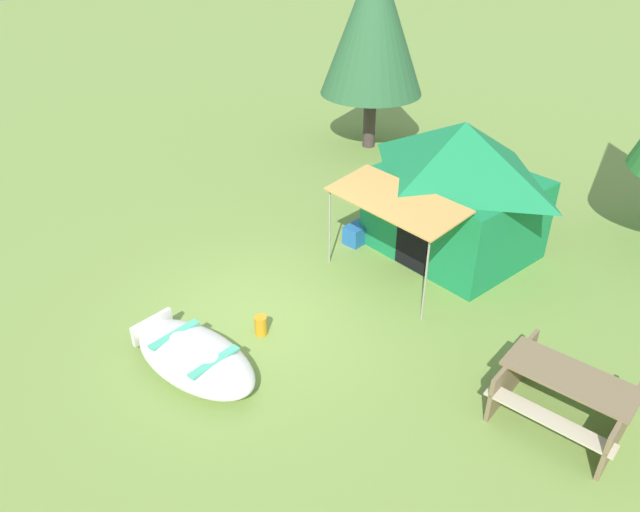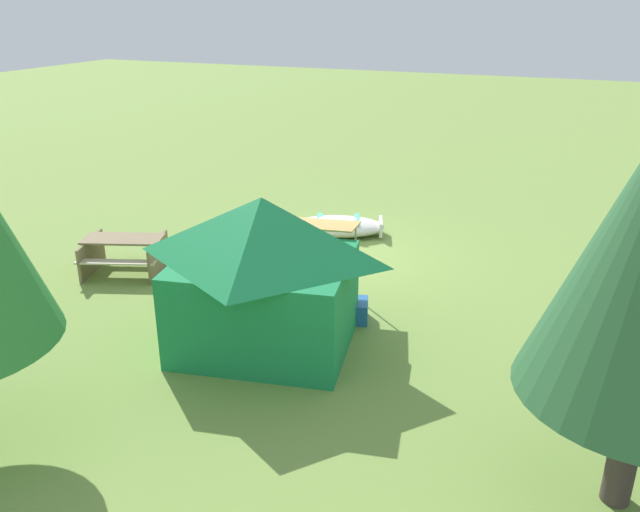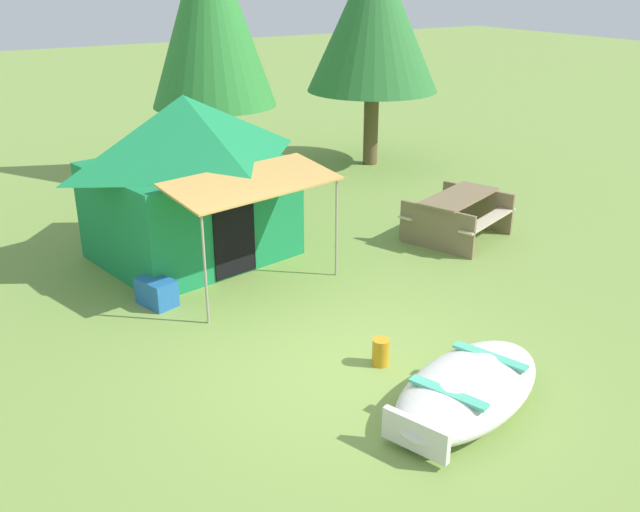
# 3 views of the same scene
# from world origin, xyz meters

# --- Properties ---
(ground_plane) EXTENTS (80.00, 80.00, 0.00)m
(ground_plane) POSITION_xyz_m (0.00, 0.00, 0.00)
(ground_plane) COLOR olive
(beached_rowboat) EXTENTS (2.63, 1.88, 0.47)m
(beached_rowboat) POSITION_xyz_m (0.64, -1.44, 0.24)
(beached_rowboat) COLOR silver
(beached_rowboat) RESTS_ON ground_plane
(canvas_cabin_tent) EXTENTS (3.53, 4.08, 2.69)m
(canvas_cabin_tent) POSITION_xyz_m (-0.23, 4.32, 1.40)
(canvas_cabin_tent) COLOR #1A8247
(canvas_cabin_tent) RESTS_ON ground_plane
(picnic_table) EXTENTS (2.09, 1.93, 0.80)m
(picnic_table) POSITION_xyz_m (4.13, 2.62, 0.49)
(picnic_table) COLOR #7D684A
(picnic_table) RESTS_ON ground_plane
(cooler_box) EXTENTS (0.52, 0.64, 0.40)m
(cooler_box) POSITION_xyz_m (-1.41, 2.83, 0.20)
(cooler_box) COLOR #2461AF
(cooler_box) RESTS_ON ground_plane
(fuel_can) EXTENTS (0.29, 0.29, 0.34)m
(fuel_can) POSITION_xyz_m (0.36, -0.21, 0.17)
(fuel_can) COLOR orange
(fuel_can) RESTS_ON ground_plane
(pine_tree_back_right) EXTENTS (2.73, 2.73, 5.63)m
(pine_tree_back_right) POSITION_xyz_m (2.05, 8.41, 3.65)
(pine_tree_back_right) COLOR brown
(pine_tree_back_right) RESTS_ON ground_plane
(pine_tree_far_center) EXTENTS (3.11, 3.11, 5.15)m
(pine_tree_far_center) POSITION_xyz_m (5.81, 7.68, 3.46)
(pine_tree_far_center) COLOR brown
(pine_tree_far_center) RESTS_ON ground_plane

